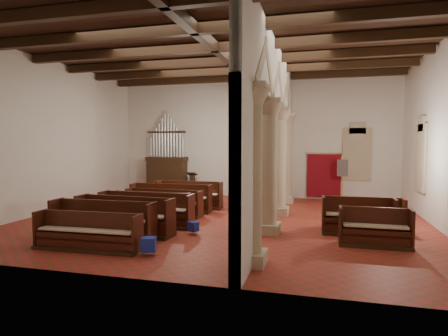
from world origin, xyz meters
The scene contains 31 objects.
floor centered at (0.00, 0.00, 0.00)m, with size 14.00×14.00×0.00m, color maroon.
ceiling centered at (0.00, 0.00, 6.00)m, with size 14.00×14.00×0.00m, color black.
wall_back centered at (0.00, 6.00, 3.00)m, with size 14.00×0.02×6.00m, color silver.
wall_front centered at (0.00, -6.00, 3.00)m, with size 14.00×0.02×6.00m, color silver.
wall_left centered at (-7.00, 0.00, 3.00)m, with size 0.02×12.00×6.00m, color silver.
wall_right centered at (7.00, 0.00, 3.00)m, with size 0.02×12.00×6.00m, color silver.
ceiling_beams centered at (0.00, 0.00, 5.82)m, with size 13.80×11.80×0.30m, color #301F0F, non-canonical shape.
arcade centered at (1.80, 0.00, 3.56)m, with size 0.90×11.90×6.00m.
window_right_b centered at (6.98, 2.50, 2.20)m, with size 0.03×1.00×2.20m, color #2F6B58.
window_back centered at (5.00, 5.98, 2.20)m, with size 1.00×0.03×2.20m, color #2F6B58.
pipe_organ centered at (-4.50, 5.50, 1.37)m, with size 2.10×0.85×4.40m.
lectern centered at (-3.09, 5.49, 0.51)m, with size 0.54×0.55×1.24m.
dossal_curtain centered at (3.50, 5.92, 1.17)m, with size 1.80×0.07×2.17m.
processional_banner centered at (4.32, 4.96, 0.76)m, with size 0.47×0.60×2.14m.
hymnal_box_a centered at (-0.72, -4.47, 0.27)m, with size 0.35×0.28×0.35m, color #151593.
hymnal_box_b centered at (-0.34, -2.22, 0.24)m, with size 0.28×0.23×0.28m, color navy.
hymnal_box_c centered at (-0.97, -1.27, 0.27)m, with size 0.33×0.27×0.33m, color navy.
tube_heater_a centered at (-1.45, -4.16, 0.16)m, with size 0.09×0.09×0.88m, color white.
tube_heater_b centered at (-3.35, -3.19, 0.16)m, with size 0.11×0.11×1.09m, color white.
nave_pew_0 centered at (-2.46, -4.43, 0.32)m, with size 2.90×0.71×0.97m.
nave_pew_1 centered at (-2.63, -3.49, 0.37)m, with size 3.12×0.77×1.12m.
nave_pew_2 centered at (-2.38, -2.71, 0.37)m, with size 3.17×0.92×1.13m.
nave_pew_3 centered at (-2.27, -1.50, 0.36)m, with size 3.28×0.81×1.10m.
nave_pew_4 centered at (-2.54, -0.62, 0.33)m, with size 2.93×0.75×1.00m.
nave_pew_5 centered at (-2.41, 0.28, 0.32)m, with size 3.08×0.87×0.98m.
nave_pew_6 centered at (-2.46, 1.11, 0.36)m, with size 3.31×0.87×1.10m.
nave_pew_7 centered at (-2.03, 2.08, 0.37)m, with size 2.80×0.75×1.12m.
nave_pew_8 centered at (-2.54, 3.05, 0.33)m, with size 3.10×0.74×1.01m.
aisle_pew_0 centered at (4.78, -2.20, 0.35)m, with size 1.85×0.70×1.03m.
aisle_pew_1 centered at (4.47, -0.95, 0.38)m, with size 2.13×0.81×1.12m.
aisle_pew_2 centered at (4.85, -0.34, 0.35)m, with size 2.11×0.76×1.03m.
Camera 1 is at (3.34, -12.76, 2.79)m, focal length 30.00 mm.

